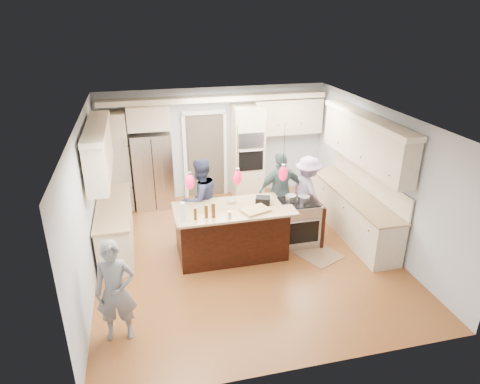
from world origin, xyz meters
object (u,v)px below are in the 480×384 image
object	(u,v)px
refrigerator	(153,170)
kitchen_island	(231,231)
island_range	(299,222)
person_far_left	(201,199)
person_bar_end	(116,292)

from	to	relation	value
refrigerator	kitchen_island	bearing A→B (deg)	-63.11
refrigerator	kitchen_island	size ratio (longest dim) A/B	0.86
island_range	person_far_left	world-z (taller)	person_far_left
kitchen_island	person_bar_end	bearing A→B (deg)	-137.65
person_bar_end	person_far_left	size ratio (longest dim) A/B	0.92
refrigerator	kitchen_island	distance (m)	2.91
kitchen_island	island_range	xyz separation A→B (m)	(1.41, 0.08, -0.03)
island_range	person_far_left	distance (m)	2.03
refrigerator	person_bar_end	distance (m)	4.50
kitchen_island	island_range	bearing A→B (deg)	3.12
kitchen_island	person_far_left	xyz separation A→B (m)	(-0.45, 0.78, 0.37)
refrigerator	person_bar_end	size ratio (longest dim) A/B	1.16
refrigerator	island_range	world-z (taller)	refrigerator
island_range	person_bar_end	size ratio (longest dim) A/B	0.59
refrigerator	island_range	size ratio (longest dim) A/B	1.96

